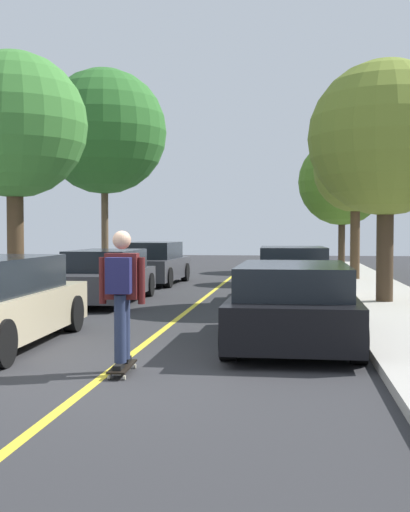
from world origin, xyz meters
name	(u,v)px	position (x,y,z in m)	size (l,w,h in m)	color
ground	(105,375)	(0.00, 0.00, 0.00)	(80.00, 80.00, 0.00)	#2D2D30
center_line	(166,328)	(0.00, 4.00, 0.00)	(0.12, 39.20, 0.01)	gold
parked_car_left_near	(105,277)	(-2.32, 8.16, 0.64)	(1.88, 4.60, 1.30)	#38383D
parked_car_left_far	(153,264)	(-2.32, 13.86, 0.68)	(2.00, 4.25, 1.40)	#38383D
parked_car_right_nearest	(293,304)	(2.32, 2.55, 0.64)	(2.00, 4.37, 1.27)	black
parked_car_right_near	(293,275)	(2.32, 8.94, 0.68)	(2.02, 4.31, 1.38)	white
street_tree_left_nearest	(14,126)	(-4.45, 7.66, 4.34)	(3.56, 3.56, 6.01)	#4C3823
street_tree_left_near	(104,132)	(-4.45, 15.57, 5.36)	(4.51, 4.51, 7.49)	brown
street_tree_right_nearest	(386,139)	(4.45, 7.95, 3.91)	(3.60, 3.60, 5.60)	#3D2D1E
street_tree_right_near	(356,171)	(4.45, 15.27, 3.82)	(2.86, 2.86, 5.14)	#4C3823
street_tree_right_far	(342,182)	(4.45, 21.36, 3.89)	(3.76, 3.76, 5.64)	#3D2D1E
skateboard	(122,367)	(0.20, 0.11, 0.09)	(0.26, 0.85, 0.10)	black
skateboarder	(121,289)	(0.20, 0.07, 1.06)	(0.58, 0.70, 1.68)	black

